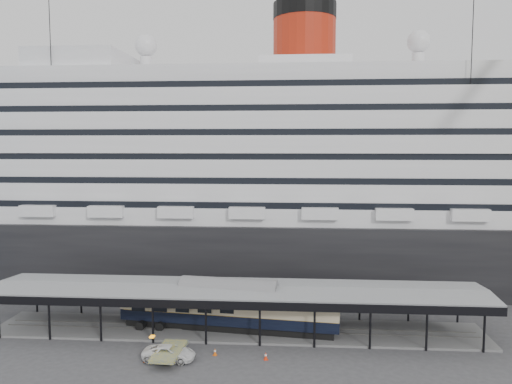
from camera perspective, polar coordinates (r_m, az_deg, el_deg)
ground at (r=54.94m, az=-2.78°, el=-17.42°), size 200.00×200.00×0.00m
cruise_ship at (r=82.60m, az=-0.10°, el=3.28°), size 130.00×30.00×43.90m
platform_canopy at (r=58.76m, az=-2.18°, el=-13.42°), size 56.00×9.18×5.30m
port_truck at (r=52.64m, az=-9.90°, el=-17.68°), size 5.35×2.69×1.45m
pullman_carriage at (r=58.67m, az=-3.14°, el=-12.82°), size 25.41×6.16×24.74m
traffic_cone_left at (r=52.74m, az=-12.45°, el=-18.06°), size 0.55×0.55×0.81m
traffic_cone_mid at (r=53.30m, az=-4.71°, el=-17.73°), size 0.49×0.49×0.74m
traffic_cone_right at (r=52.16m, az=1.12°, el=-18.23°), size 0.49×0.49×0.78m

